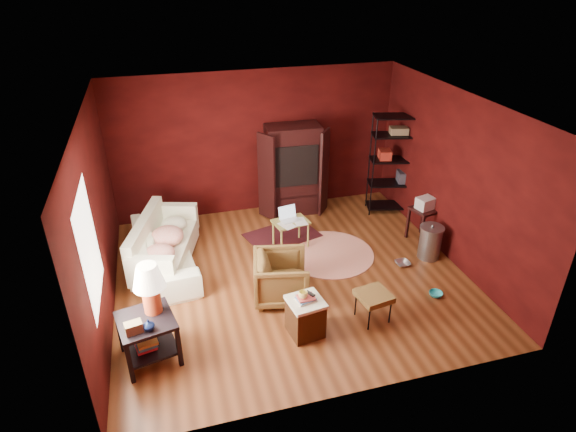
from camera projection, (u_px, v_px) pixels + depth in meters
name	position (u px, v px, depth m)	size (l,w,h in m)	color
room	(289.00, 199.00, 7.14)	(5.54, 5.04, 2.84)	brown
sofa	(163.00, 244.00, 7.87)	(2.20, 0.64, 0.86)	white
armchair	(281.00, 276.00, 7.14)	(0.78, 0.73, 0.80)	black
pet_bowl_steel	(403.00, 259.00, 8.04)	(0.25, 0.06, 0.25)	silver
pet_bowl_turquoise	(436.00, 290.00, 7.31)	(0.21, 0.07, 0.21)	#2AB8C4
vase	(149.00, 325.00, 5.73)	(0.14, 0.15, 0.14)	#0C173D
mug	(303.00, 294.00, 6.30)	(0.12, 0.10, 0.12)	#FAEB7A
side_table	(148.00, 305.00, 5.93)	(0.79, 0.79, 1.33)	black
sofa_cushions	(162.00, 245.00, 7.92)	(1.26, 2.02, 0.79)	white
hamper	(305.00, 316.00, 6.51)	(0.52, 0.52, 0.64)	#462410
footstool	(374.00, 297.00, 6.72)	(0.50, 0.50, 0.45)	black
rug_round	(329.00, 254.00, 8.40)	(1.94, 1.94, 0.01)	#F5E2CC
rug_oriental	(282.00, 235.00, 8.93)	(1.46, 1.17, 0.01)	#53161E
laptop_desk	(290.00, 224.00, 8.41)	(0.67, 0.56, 0.74)	#A09449
tv_armoire	(293.00, 169.00, 9.38)	(1.41, 0.79, 1.79)	black
wire_shelving	(396.00, 160.00, 9.34)	(1.04, 0.64, 1.99)	black
small_stand	(425.00, 209.00, 8.54)	(0.51, 0.51, 0.84)	black
trash_can	(430.00, 242.00, 8.18)	(0.52, 0.52, 0.64)	gray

